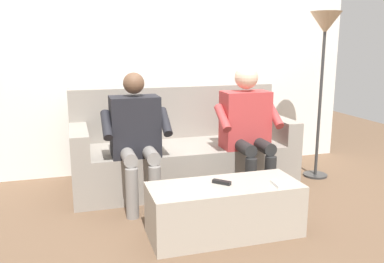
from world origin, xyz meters
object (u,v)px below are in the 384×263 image
object	(u,v)px
person_left_seated	(248,123)
remote_black	(222,182)
coffee_table	(224,209)
remote_white	(277,184)
floor_lamp	(324,37)
couch	(181,151)
person_right_seated	(136,133)

from	to	relation	value
person_left_seated	remote_black	xyz separation A→B (m)	(0.52, 0.73, -0.25)
coffee_table	remote_black	xyz separation A→B (m)	(0.02, -0.02, 0.20)
remote_white	floor_lamp	xyz separation A→B (m)	(-1.02, -1.07, 1.01)
floor_lamp	couch	bearing A→B (deg)	-9.51
coffee_table	remote_black	bearing A→B (deg)	-46.50
person_right_seated	coffee_table	bearing A→B (deg)	123.58
person_left_seated	person_right_seated	bearing A→B (deg)	-0.30
remote_white	floor_lamp	distance (m)	1.79
couch	remote_black	bearing A→B (deg)	89.12
person_left_seated	remote_black	distance (m)	0.93
floor_lamp	coffee_table	bearing A→B (deg)	34.70
remote_black	coffee_table	bearing A→B (deg)	178.60
remote_black	floor_lamp	bearing A→B (deg)	-101.09
remote_white	remote_black	size ratio (longest dim) A/B	1.09
coffee_table	person_left_seated	xyz separation A→B (m)	(-0.50, -0.74, 0.45)
couch	person_right_seated	distance (m)	0.72
coffee_table	person_left_seated	bearing A→B (deg)	-123.77
person_left_seated	floor_lamp	xyz separation A→B (m)	(-0.86, -0.20, 0.75)
couch	remote_white	xyz separation A→B (m)	(-0.34, 1.30, 0.07)
floor_lamp	person_left_seated	bearing A→B (deg)	12.90
person_left_seated	person_right_seated	distance (m)	1.00
remote_white	remote_black	world-z (taller)	remote_black
person_right_seated	remote_black	distance (m)	0.90
person_left_seated	couch	bearing A→B (deg)	-40.52
person_left_seated	remote_black	size ratio (longest dim) A/B	8.53
remote_white	remote_black	bearing A→B (deg)	-106.54
person_right_seated	couch	bearing A→B (deg)	-139.83
person_right_seated	remote_black	world-z (taller)	person_right_seated
person_left_seated	person_right_seated	world-z (taller)	person_left_seated
person_left_seated	person_right_seated	xyz separation A→B (m)	(1.00, -0.01, -0.02)
coffee_table	floor_lamp	world-z (taller)	floor_lamp
remote_black	floor_lamp	world-z (taller)	floor_lamp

